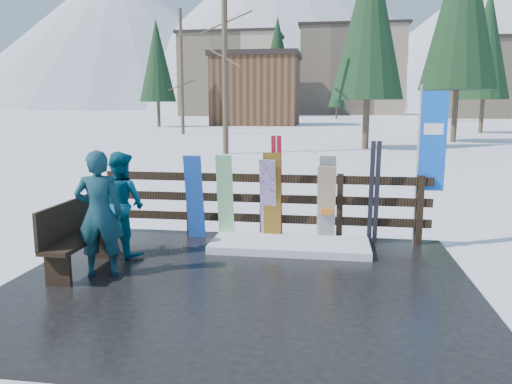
% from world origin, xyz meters
% --- Properties ---
extents(ground, '(700.00, 700.00, 0.00)m').
position_xyz_m(ground, '(0.00, 0.00, 0.00)').
color(ground, white).
rests_on(ground, ground).
extents(deck, '(6.00, 5.00, 0.08)m').
position_xyz_m(deck, '(0.00, 0.00, 0.04)').
color(deck, black).
rests_on(deck, ground).
extents(fence, '(5.60, 0.10, 1.15)m').
position_xyz_m(fence, '(0.00, 2.20, 0.74)').
color(fence, black).
rests_on(fence, deck).
extents(snow_patch, '(2.52, 1.00, 0.12)m').
position_xyz_m(snow_patch, '(0.52, 1.60, 0.14)').
color(snow_patch, white).
rests_on(snow_patch, deck).
extents(bench, '(0.41, 1.50, 0.97)m').
position_xyz_m(bench, '(-2.34, 0.11, 0.60)').
color(bench, black).
rests_on(bench, deck).
extents(snowboard_0, '(0.30, 0.27, 1.46)m').
position_xyz_m(snowboard_0, '(-1.15, 1.98, 0.81)').
color(snowboard_0, blue).
rests_on(snowboard_0, deck).
extents(snowboard_1, '(0.27, 0.27, 1.47)m').
position_xyz_m(snowboard_1, '(-0.61, 1.98, 0.82)').
color(snowboard_1, white).
rests_on(snowboard_1, deck).
extents(snowboard_2, '(0.29, 0.21, 1.52)m').
position_xyz_m(snowboard_2, '(0.18, 1.98, 0.84)').
color(snowboard_2, orange).
rests_on(snowboard_2, deck).
extents(snowboard_3, '(0.27, 0.31, 1.41)m').
position_xyz_m(snowboard_3, '(0.12, 1.98, 0.78)').
color(snowboard_3, white).
rests_on(snowboard_3, deck).
extents(snowboard_4, '(0.26, 0.26, 1.48)m').
position_xyz_m(snowboard_4, '(1.09, 1.98, 0.82)').
color(snowboard_4, black).
rests_on(snowboard_4, deck).
extents(snowboard_5, '(0.30, 0.35, 1.32)m').
position_xyz_m(snowboard_5, '(1.08, 1.98, 0.74)').
color(snowboard_5, silver).
rests_on(snowboard_5, deck).
extents(ski_pair_a, '(0.16, 0.33, 1.80)m').
position_xyz_m(ski_pair_a, '(0.25, 2.05, 0.98)').
color(ski_pair_a, '#A5142B').
rests_on(ski_pair_a, deck).
extents(ski_pair_b, '(0.17, 0.21, 1.72)m').
position_xyz_m(ski_pair_b, '(1.84, 2.05, 0.94)').
color(ski_pair_b, black).
rests_on(ski_pair_b, deck).
extents(rental_flag, '(0.45, 0.04, 2.60)m').
position_xyz_m(rental_flag, '(2.70, 2.25, 1.69)').
color(rental_flag, silver).
rests_on(rental_flag, deck).
extents(person_front, '(0.71, 0.56, 1.70)m').
position_xyz_m(person_front, '(-1.90, -0.02, 0.93)').
color(person_front, '#17514D').
rests_on(person_front, deck).
extents(person_back, '(0.96, 0.89, 1.60)m').
position_xyz_m(person_back, '(-2.00, 0.94, 0.88)').
color(person_back, '#0A536A').
rests_on(person_back, deck).
extents(resort_buildings, '(73.00, 87.60, 22.60)m').
position_xyz_m(resort_buildings, '(1.03, 115.41, 9.81)').
color(resort_buildings, tan).
rests_on(resort_buildings, ground).
extents(trees, '(42.14, 68.64, 13.36)m').
position_xyz_m(trees, '(2.63, 46.27, 5.90)').
color(trees, '#382B1E').
rests_on(trees, ground).
extents(mountains, '(520.00, 260.00, 120.00)m').
position_xyz_m(mountains, '(-10.50, 328.41, 50.20)').
color(mountains, white).
rests_on(mountains, ground).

